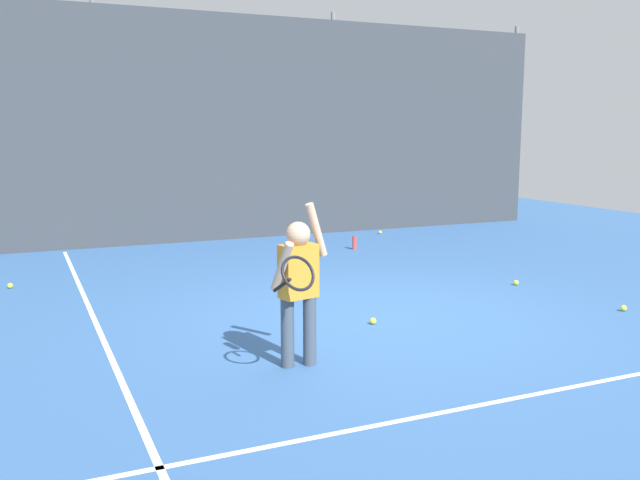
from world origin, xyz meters
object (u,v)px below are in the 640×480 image
(tennis_ball_2, at_px, (10,286))
(tennis_ball_4, at_px, (380,232))
(tennis_ball_1, at_px, (373,321))
(tennis_ball_0, at_px, (624,308))
(water_bottle, at_px, (354,243))
(tennis_ball_5, at_px, (516,283))
(tennis_player, at_px, (298,281))

(tennis_ball_2, height_order, tennis_ball_4, same)
(tennis_ball_1, distance_m, tennis_ball_2, 4.65)
(tennis_ball_1, xyz_separation_m, tennis_ball_2, (-3.34, 3.23, 0.00))
(tennis_ball_4, bearing_deg, tennis_ball_1, -119.62)
(tennis_ball_0, bearing_deg, tennis_ball_4, 86.97)
(tennis_ball_2, bearing_deg, tennis_ball_0, -32.65)
(tennis_ball_4, bearing_deg, tennis_ball_0, -93.03)
(water_bottle, relative_size, tennis_ball_5, 3.33)
(tennis_ball_2, bearing_deg, water_bottle, 8.74)
(tennis_ball_1, distance_m, tennis_ball_4, 6.14)
(tennis_player, relative_size, tennis_ball_5, 20.46)
(tennis_ball_0, bearing_deg, tennis_ball_2, 147.35)
(tennis_player, bearing_deg, tennis_ball_5, 13.19)
(tennis_ball_1, bearing_deg, water_bottle, 65.60)
(water_bottle, relative_size, tennis_ball_4, 3.33)
(tennis_player, distance_m, water_bottle, 5.75)
(tennis_ball_2, relative_size, tennis_ball_4, 1.00)
(tennis_ball_5, bearing_deg, tennis_ball_4, 83.16)
(tennis_player, relative_size, water_bottle, 6.14)
(tennis_ball_1, height_order, tennis_ball_2, same)
(tennis_ball_0, xyz_separation_m, tennis_ball_4, (0.32, 5.99, 0.00))
(water_bottle, xyz_separation_m, tennis_ball_5, (0.67, -3.20, -0.08))
(tennis_ball_0, bearing_deg, tennis_ball_1, 166.45)
(tennis_ball_0, bearing_deg, tennis_ball_5, 98.61)
(tennis_ball_1, relative_size, tennis_ball_2, 1.00)
(water_bottle, bearing_deg, tennis_ball_4, 47.37)
(tennis_ball_0, distance_m, tennis_ball_1, 2.79)
(tennis_player, height_order, tennis_ball_4, tennis_player)
(tennis_ball_2, bearing_deg, tennis_ball_5, -22.39)
(tennis_player, xyz_separation_m, tennis_ball_4, (4.19, 6.19, -0.69))
(water_bottle, xyz_separation_m, tennis_ball_1, (-1.83, -4.02, -0.08))
(tennis_player, bearing_deg, tennis_ball_2, 106.66)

